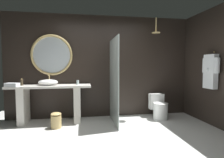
# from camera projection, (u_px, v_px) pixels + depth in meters

# --- Properties ---
(ground_plane) EXTENTS (5.76, 5.76, 0.00)m
(ground_plane) POSITION_uv_depth(u_px,v_px,m) (116.00, 147.00, 2.96)
(ground_plane) COLOR silver
(back_wall_panel) EXTENTS (4.80, 0.10, 2.60)m
(back_wall_panel) POSITION_uv_depth(u_px,v_px,m) (103.00, 67.00, 4.74)
(back_wall_panel) COLOR black
(back_wall_panel) RESTS_ON ground_plane
(side_wall_right) EXTENTS (0.10, 2.47, 2.60)m
(side_wall_right) POSITION_uv_depth(u_px,v_px,m) (215.00, 67.00, 4.00)
(side_wall_right) COLOR black
(side_wall_right) RESTS_ON ground_plane
(vanity_counter) EXTENTS (1.84, 0.58, 0.88)m
(vanity_counter) POSITION_uv_depth(u_px,v_px,m) (51.00, 99.00, 4.23)
(vanity_counter) COLOR silver
(vanity_counter) RESTS_ON ground_plane
(vessel_sink) EXTENTS (0.44, 0.36, 0.23)m
(vessel_sink) POSITION_uv_depth(u_px,v_px,m) (48.00, 82.00, 4.20)
(vessel_sink) COLOR white
(vessel_sink) RESTS_ON vanity_counter
(tumbler_cup) EXTENTS (0.06, 0.06, 0.11)m
(tumbler_cup) POSITION_uv_depth(u_px,v_px,m) (78.00, 82.00, 4.35)
(tumbler_cup) COLOR silver
(tumbler_cup) RESTS_ON vanity_counter
(soap_dispenser) EXTENTS (0.06, 0.06, 0.16)m
(soap_dispenser) POSITION_uv_depth(u_px,v_px,m) (22.00, 82.00, 4.14)
(soap_dispenser) COLOR #3D3323
(soap_dispenser) RESTS_ON vanity_counter
(round_wall_mirror) EXTENTS (1.00, 0.06, 1.00)m
(round_wall_mirror) POSITION_uv_depth(u_px,v_px,m) (52.00, 55.00, 4.43)
(round_wall_mirror) COLOR tan
(shower_glass_panel) EXTENTS (0.02, 1.16, 1.95)m
(shower_glass_panel) POSITION_uv_depth(u_px,v_px,m) (114.00, 81.00, 4.17)
(shower_glass_panel) COLOR silver
(shower_glass_panel) RESTS_ON ground_plane
(rain_shower_head) EXTENTS (0.20, 0.20, 0.38)m
(rain_shower_head) POSITION_uv_depth(u_px,v_px,m) (156.00, 31.00, 4.45)
(rain_shower_head) COLOR tan
(hanging_bathrobe) EXTENTS (0.20, 0.48, 0.81)m
(hanging_bathrobe) POSITION_uv_depth(u_px,v_px,m) (211.00, 70.00, 3.92)
(hanging_bathrobe) COLOR tan
(toilet) EXTENTS (0.37, 0.57, 0.60)m
(toilet) POSITION_uv_depth(u_px,v_px,m) (159.00, 107.00, 4.59)
(toilet) COLOR white
(toilet) RESTS_ON ground_plane
(waste_bin) EXTENTS (0.22, 0.22, 0.34)m
(waste_bin) POSITION_uv_depth(u_px,v_px,m) (56.00, 120.00, 3.86)
(waste_bin) COLOR tan
(waste_bin) RESTS_ON ground_plane
(folded_hand_towel) EXTENTS (0.30, 0.22, 0.08)m
(folded_hand_towel) POSITION_uv_depth(u_px,v_px,m) (12.00, 85.00, 3.89)
(folded_hand_towel) COLOR white
(folded_hand_towel) RESTS_ON vanity_counter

